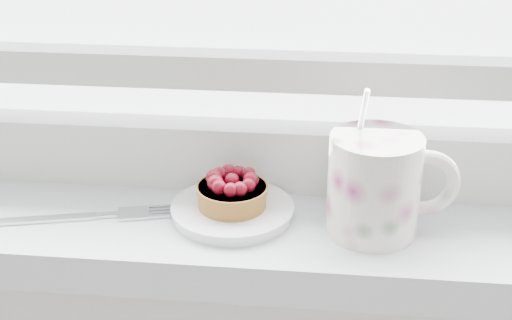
# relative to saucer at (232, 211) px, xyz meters

# --- Properties ---
(saucer) EXTENTS (0.12, 0.12, 0.01)m
(saucer) POSITION_rel_saucer_xyz_m (0.00, 0.00, 0.00)
(saucer) COLOR white
(saucer) RESTS_ON windowsill
(raspberry_tart) EXTENTS (0.07, 0.07, 0.04)m
(raspberry_tart) POSITION_rel_saucer_xyz_m (-0.00, 0.00, 0.02)
(raspberry_tart) COLOR brown
(raspberry_tart) RESTS_ON saucer
(floral_mug) EXTENTS (0.13, 0.10, 0.14)m
(floral_mug) POSITION_rel_saucer_xyz_m (0.14, -0.01, 0.05)
(floral_mug) COLOR silver
(floral_mug) RESTS_ON windowsill
(fork) EXTENTS (0.20, 0.07, 0.00)m
(fork) POSITION_rel_saucer_xyz_m (-0.15, -0.02, -0.00)
(fork) COLOR silver
(fork) RESTS_ON windowsill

